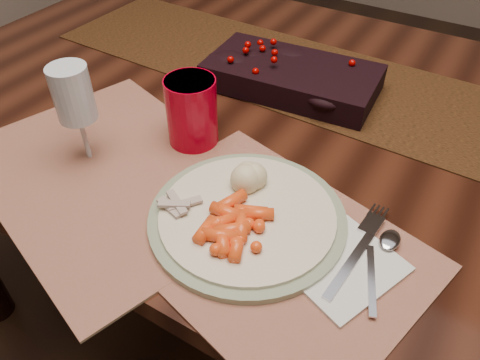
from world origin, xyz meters
The scene contains 15 objects.
floor centered at (0.00, 0.00, 0.00)m, with size 5.00×5.00×0.00m, color black.
dining_table centered at (0.00, 0.00, 0.38)m, with size 1.80×1.00×0.75m, color black.
table_runner centered at (0.05, 0.12, 0.75)m, with size 1.54×0.32×0.00m, color black.
centerpiece centered at (-0.12, 0.06, 0.79)m, with size 0.34×0.18×0.07m, color black, non-canonical shape.
placemat_main centered at (0.04, -0.33, 0.75)m, with size 0.43×0.32×0.00m, color #905C46.
placemat_second centered at (-0.25, -0.33, 0.75)m, with size 0.49×0.36×0.00m, color brown.
dinner_plate centered at (-0.01, -0.31, 0.76)m, with size 0.29×0.29×0.02m, color beige.
baby_carrots centered at (-0.01, -0.35, 0.78)m, with size 0.10×0.09×0.02m, color #FF4C16, non-canonical shape.
mashed_potatoes centered at (-0.04, -0.27, 0.79)m, with size 0.09×0.08×0.05m, color tan, non-canonical shape.
turkey_shreds centered at (-0.09, -0.35, 0.78)m, with size 0.06×0.05×0.01m, color #D3A899, non-canonical shape.
napkin centered at (0.15, -0.32, 0.76)m, with size 0.12×0.14×0.00m, color silver.
fork centered at (0.16, -0.30, 0.76)m, with size 0.03×0.17×0.00m, color white, non-canonical shape.
spoon centered at (0.19, -0.30, 0.76)m, with size 0.03×0.14×0.00m, color #ACACB8, non-canonical shape.
red_cup centered at (-0.19, -0.19, 0.81)m, with size 0.09×0.09×0.12m, color #AB0018.
wine_glass centered at (-0.31, -0.32, 0.84)m, with size 0.06×0.06×0.17m, color silver, non-canonical shape.
Camera 1 is at (0.23, -0.73, 1.26)m, focal length 35.00 mm.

